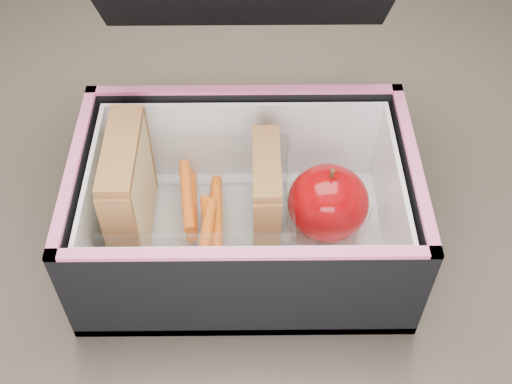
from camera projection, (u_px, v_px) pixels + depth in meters
kitchen_table at (256, 257)px, 0.71m from camera, size 1.20×0.80×0.75m
lunch_bag at (245, 197)px, 0.57m from camera, size 0.29×0.30×0.26m
plastic_tub at (200, 207)px, 0.58m from camera, size 0.17×0.12×0.07m
sandwich_left at (129, 190)px, 0.56m from camera, size 0.03×0.10×0.11m
sandwich_right at (266, 196)px, 0.57m from camera, size 0.02×0.08×0.09m
carrot_sticks at (204, 217)px, 0.59m from camera, size 0.05×0.14×0.03m
paper_napkin at (328, 223)px, 0.61m from camera, size 0.09×0.09×0.01m
red_apple at (328, 203)px, 0.58m from camera, size 0.08×0.08×0.08m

